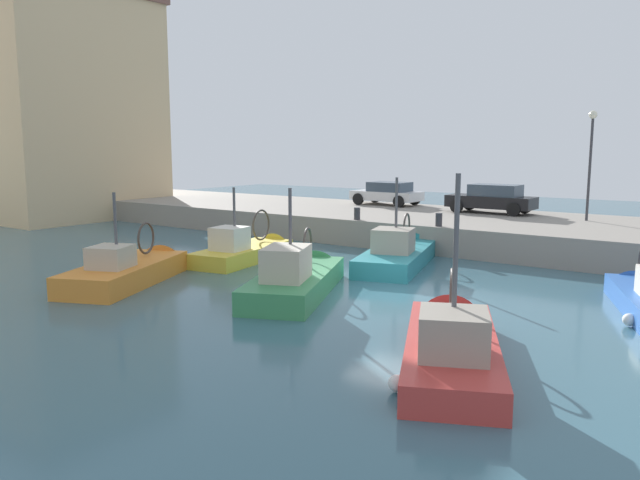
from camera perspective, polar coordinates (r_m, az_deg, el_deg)
water_surface at (r=19.10m, az=6.92°, el=-5.07°), size 80.00×80.00×0.00m
quay_wall at (r=29.45m, az=17.73°, el=0.60°), size 9.00×56.00×1.20m
fishing_boat_orange at (r=21.84m, az=-16.88°, el=-3.42°), size 6.35×4.13×3.96m
fishing_boat_red at (r=13.79m, az=11.92°, el=-10.11°), size 6.68×4.31×4.83m
fishing_boat_teal at (r=24.05m, az=7.29°, el=-1.95°), size 7.03×3.70×4.27m
fishing_boat_yellow at (r=25.02m, az=-6.59°, el=-1.51°), size 5.89×2.58×3.76m
fishing_boat_green at (r=19.46m, az=-2.01°, el=-4.35°), size 6.82×4.36×4.19m
parked_car_black at (r=31.95m, az=15.52°, el=3.69°), size 1.87×4.26×1.42m
parked_car_white at (r=35.37m, az=6.21°, el=4.31°), size 2.08×3.92×1.29m
mooring_bollard_south at (r=26.21m, az=10.85°, el=1.84°), size 0.28×0.28×0.55m
mooring_bollard_mid at (r=28.10m, az=3.42°, el=2.43°), size 0.28×0.28×0.55m
quay_streetlamp at (r=29.99m, az=23.62°, el=7.82°), size 0.36×0.36×4.83m
waterfront_building_west_mid at (r=42.80m, az=-22.51°, el=11.29°), size 10.50×8.53×13.89m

